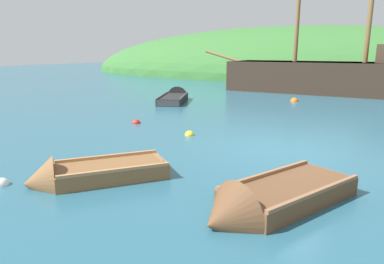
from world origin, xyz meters
name	(u,v)px	position (x,y,z in m)	size (l,w,h in m)	color
ground_plane	(283,150)	(0.00, 0.00, 0.00)	(120.00, 120.00, 0.00)	#285B70
shore_hill	(286,74)	(-9.61, 32.06, 0.00)	(55.01, 26.25, 10.99)	#387033
sailing_ship	(332,81)	(-1.47, 15.20, 0.78)	(15.98, 4.46, 11.13)	#38281E
rowboat_outer_left	(88,176)	(-2.88, -4.62, 0.10)	(2.69, 3.06, 1.09)	brown
rowboat_outer_right	(268,203)	(0.94, -3.90, 0.11)	(2.35, 3.55, 1.18)	brown
rowboat_near_dock	(175,99)	(-8.31, 6.73, 0.11)	(2.74, 4.00, 1.21)	black
buoy_white	(2,185)	(-4.25, -5.75, 0.00)	(0.31, 0.31, 0.31)	white
buoy_red	(136,123)	(-6.05, 0.71, 0.00)	(0.33, 0.33, 0.33)	red
buoy_orange	(294,101)	(-2.46, 9.96, 0.00)	(0.43, 0.43, 0.43)	orange
buoy_yellow	(189,135)	(-3.22, 0.11, 0.00)	(0.32, 0.32, 0.32)	yellow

